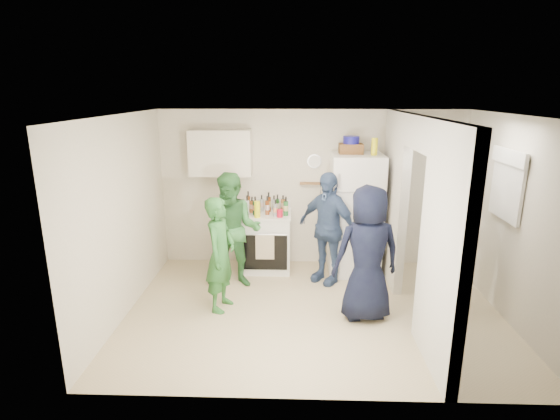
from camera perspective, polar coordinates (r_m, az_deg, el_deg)
The scene contains 39 objects.
floor at distance 5.86m, azimuth 4.37°, elevation -12.97°, with size 4.80×4.80×0.00m, color #C6B38B.
wall_back at distance 7.03m, azimuth 4.02°, elevation 2.77°, with size 4.80×4.80×0.00m, color silver.
wall_front at distance 3.79m, azimuth 5.79°, elevation -8.50°, with size 4.80×4.80×0.00m, color silver.
wall_left at distance 5.79m, azimuth -19.84°, elevation -0.88°, with size 3.40×3.40×0.00m, color silver.
wall_right at distance 6.00m, azimuth 28.19°, elevation -1.25°, with size 3.40×3.40×0.00m, color silver.
ceiling at distance 5.17m, azimuth 4.94°, elevation 12.24°, with size 4.80×4.80×0.00m, color white.
partition_pier_back at distance 6.60m, azimuth 14.67°, elevation 1.48°, with size 0.12×1.20×2.50m, color silver.
partition_pier_front at distance 4.57m, azimuth 20.53°, elevation -5.17°, with size 0.12×1.20×2.50m, color silver.
partition_header at distance 5.38m, azimuth 17.94°, elevation 9.54°, with size 0.12×1.00×0.40m, color silver.
stove at distance 6.94m, azimuth -1.79°, elevation -4.13°, with size 0.78×0.65×0.93m, color white.
upper_cabinet at distance 6.83m, azimuth -7.74°, elevation 7.43°, with size 0.95×0.34×0.70m, color silver.
fridge at distance 6.82m, azimuth 9.76°, elevation -0.57°, with size 0.77×0.75×1.86m, color white.
wicker_basket at distance 6.65m, azimuth 9.24°, elevation 7.92°, with size 0.35×0.25×0.15m, color brown.
blue_bowl at distance 6.64m, azimuth 9.29°, elevation 9.03°, with size 0.24×0.24×0.11m, color navy.
yellow_cup_stack_top at distance 6.55m, azimuth 12.22°, elevation 8.10°, with size 0.09×0.09×0.25m, color yellow.
wall_clock at distance 6.93m, azimuth 4.51°, elevation 6.37°, with size 0.22×0.22×0.03m, color white.
spice_shelf at distance 6.96m, azimuth 4.05°, elevation 3.49°, with size 0.35×0.08×0.03m, color olive.
nook_window at distance 6.08m, azimuth 27.69°, elevation 2.90°, with size 0.03×0.70×0.80m, color black.
nook_window_frame at distance 6.07m, azimuth 27.57°, elevation 2.91°, with size 0.04×0.76×0.86m, color white.
nook_valance at distance 6.00m, azimuth 27.76°, elevation 6.17°, with size 0.04×0.82×0.18m, color white.
yellow_cup_stack_stove at distance 6.56m, azimuth -3.00°, elevation 0.09°, with size 0.09×0.09×0.25m, color #F9F415.
red_cup at distance 6.58m, azimuth -0.02°, elevation -0.44°, with size 0.09×0.09×0.12m, color red.
person_green_left at distance 5.66m, azimuth -7.78°, elevation -5.76°, with size 0.55×0.36×1.50m, color #2E692A.
person_green_center at distance 6.27m, azimuth -6.11°, elevation -2.72°, with size 0.82×0.64×1.68m, color #3B864B.
person_denim at distance 6.42m, azimuth 6.14°, elevation -2.34°, with size 0.98×0.41×1.67m, color #3D5B86.
person_navy at distance 5.45m, azimuth 11.33°, elevation -5.62°, with size 0.83×0.54×1.70m, color black.
person_nook at distance 6.00m, azimuth 21.50°, elevation -5.08°, with size 1.02×0.59×1.59m, color black.
bottle_a at distance 6.88m, azimuth -4.17°, elevation 1.12°, with size 0.06×0.06×0.33m, color brown.
bottle_b at distance 6.70m, azimuth -3.25°, elevation 0.57°, with size 0.08×0.08×0.29m, color #184A28.
bottle_c at distance 6.90m, azimuth -2.40°, elevation 0.91°, with size 0.06×0.06×0.26m, color #969FA2.
bottle_d at distance 6.69m, azimuth -1.67°, elevation 0.61°, with size 0.07×0.07×0.29m, color brown.
bottle_e at distance 6.95m, azimuth -0.79°, elevation 0.94°, with size 0.06×0.06×0.24m, color #A6ADB8.
bottle_f at distance 6.79m, azimuth -0.32°, elevation 0.81°, with size 0.06×0.06×0.29m, color #174017.
bottle_g at distance 6.90m, azimuth 0.40°, elevation 0.89°, with size 0.07×0.07×0.26m, color brown.
bottle_h at distance 6.67m, azimuth -4.30°, elevation 0.60°, with size 0.06×0.06×0.31m, color silver.
bottle_i at distance 6.87m, azimuth -1.49°, elevation 1.07°, with size 0.07×0.07×0.31m, color #5C2D0F.
bottle_j at distance 6.64m, azimuth 0.77°, elevation 0.50°, with size 0.07×0.07×0.30m, color #246A2D.
bottle_k at distance 6.82m, azimuth -3.69°, elevation 0.69°, with size 0.07×0.07×0.25m, color brown.
bottle_l at distance 6.60m, azimuth -0.59°, elevation 0.25°, with size 0.06×0.06×0.26m, color gray.
Camera 1 is at (-0.26, -5.15, 2.78)m, focal length 28.00 mm.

